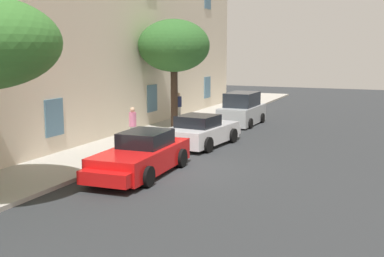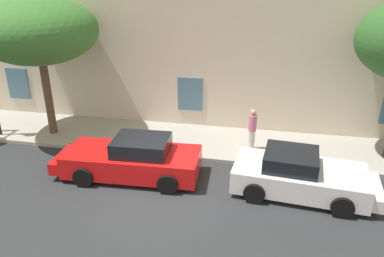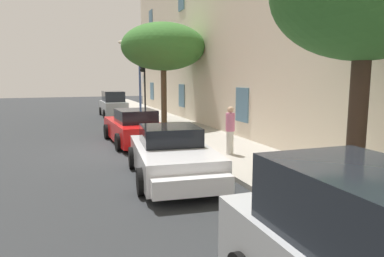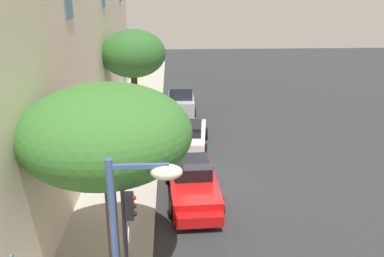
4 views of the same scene
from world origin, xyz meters
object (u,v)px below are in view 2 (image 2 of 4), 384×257
Objects in this scene: sportscar_red_lead at (128,159)px; sportscar_yellow_flank at (304,176)px; pedestrian_admiring at (252,129)px; tree_near_kerb at (37,30)px.

sportscar_yellow_flank is at bearing 0.17° from sportscar_red_lead.
sportscar_yellow_flank is 2.80× the size of pedestrian_admiring.
sportscar_red_lead is 3.07× the size of pedestrian_admiring.
tree_near_kerb reaches higher than sportscar_red_lead.
pedestrian_admiring is at bearing 124.37° from sportscar_yellow_flank.
sportscar_red_lead is at bearing -179.83° from sportscar_yellow_flank.
pedestrian_admiring is (4.12, 2.62, 0.37)m from sportscar_red_lead.
sportscar_red_lead is 1.09× the size of sportscar_yellow_flank.
tree_near_kerb reaches higher than sportscar_yellow_flank.
sportscar_yellow_flank is at bearing -55.63° from pedestrian_admiring.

